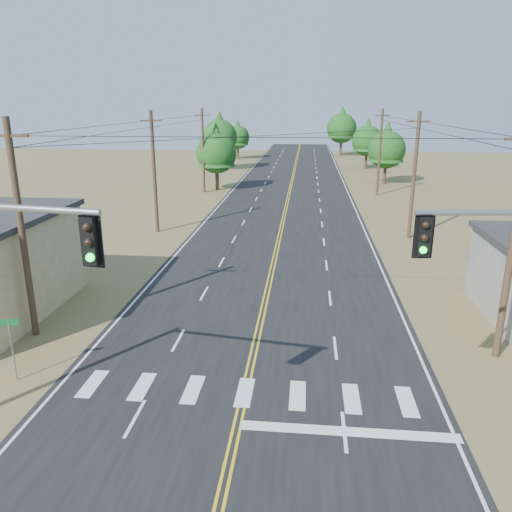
# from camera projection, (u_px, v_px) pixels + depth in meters

# --- Properties ---
(road) EXTENTS (15.00, 200.00, 0.02)m
(road) POSITION_uv_depth(u_px,v_px,m) (279.00, 241.00, 39.82)
(road) COLOR black
(road) RESTS_ON ground
(utility_pole_left_near) EXTENTS (1.80, 0.30, 10.00)m
(utility_pole_left_near) POSITION_uv_depth(u_px,v_px,m) (21.00, 230.00, 22.22)
(utility_pole_left_near) COLOR #4C3826
(utility_pole_left_near) RESTS_ON ground
(utility_pole_left_mid) EXTENTS (1.80, 0.30, 10.00)m
(utility_pole_left_mid) POSITION_uv_depth(u_px,v_px,m) (154.00, 172.00, 41.25)
(utility_pole_left_mid) COLOR #4C3826
(utility_pole_left_mid) RESTS_ON ground
(utility_pole_left_far) EXTENTS (1.80, 0.30, 10.00)m
(utility_pole_left_far) POSITION_uv_depth(u_px,v_px,m) (203.00, 150.00, 60.27)
(utility_pole_left_far) COLOR #4C3826
(utility_pole_left_far) RESTS_ON ground
(utility_pole_right_mid) EXTENTS (1.80, 0.30, 10.00)m
(utility_pole_right_mid) POSITION_uv_depth(u_px,v_px,m) (414.00, 175.00, 39.21)
(utility_pole_right_mid) COLOR #4C3826
(utility_pole_right_mid) RESTS_ON ground
(utility_pole_right_far) EXTENTS (1.80, 0.30, 10.00)m
(utility_pole_right_far) POSITION_uv_depth(u_px,v_px,m) (380.00, 152.00, 58.23)
(utility_pole_right_far) COLOR #4C3826
(utility_pole_right_far) RESTS_ON ground
(street_sign) EXTENTS (0.75, 0.26, 2.62)m
(street_sign) POSITION_uv_depth(u_px,v_px,m) (11.00, 340.00, 19.26)
(street_sign) COLOR gray
(street_sign) RESTS_ON ground
(tree_left_near) EXTENTS (5.00, 5.00, 8.34)m
(tree_left_near) POSITION_uv_depth(u_px,v_px,m) (216.00, 149.00, 61.98)
(tree_left_near) COLOR #3F2D1E
(tree_left_near) RESTS_ON ground
(tree_left_mid) EXTENTS (5.69, 5.69, 9.49)m
(tree_left_mid) POSITION_uv_depth(u_px,v_px,m) (220.00, 134.00, 81.30)
(tree_left_mid) COLOR #3F2D1E
(tree_left_mid) RESTS_ON ground
(tree_left_far) EXTENTS (4.58, 4.58, 7.63)m
(tree_left_far) POSITION_uv_depth(u_px,v_px,m) (238.00, 135.00, 97.79)
(tree_left_far) COLOR #3F2D1E
(tree_left_far) RESTS_ON ground
(tree_right_near) EXTENTS (5.01, 5.01, 8.34)m
(tree_right_near) POSITION_uv_depth(u_px,v_px,m) (387.00, 146.00, 66.77)
(tree_right_near) COLOR #3F2D1E
(tree_right_near) RESTS_ON ground
(tree_right_mid) EXTENTS (5.03, 5.03, 8.38)m
(tree_right_mid) POSITION_uv_depth(u_px,v_px,m) (367.00, 138.00, 82.28)
(tree_right_mid) COLOR #3F2D1E
(tree_right_mid) RESTS_ON ground
(tree_right_far) EXTENTS (6.11, 6.11, 10.18)m
(tree_right_far) POSITION_uv_depth(u_px,v_px,m) (342.00, 125.00, 103.33)
(tree_right_far) COLOR #3F2D1E
(tree_right_far) RESTS_ON ground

